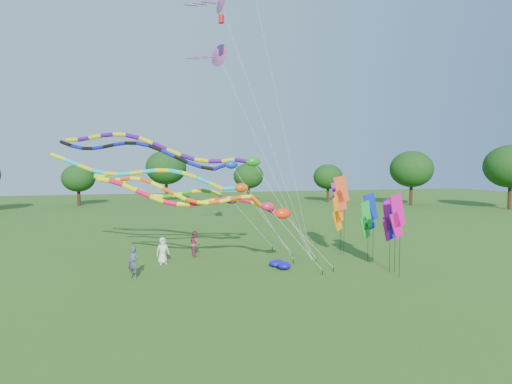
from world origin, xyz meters
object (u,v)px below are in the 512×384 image
object	(u,v)px
blue_nylon_heap	(285,264)
tube_kite_red	(218,203)
person_b	(133,263)
person_a	(163,251)
tube_kite_orange	(210,197)
person_c	(195,244)

from	to	relation	value
blue_nylon_heap	tube_kite_red	bearing A→B (deg)	176.94
tube_kite_red	person_b	xyz separation A→B (m)	(-4.91, -0.38, -3.23)
person_a	person_b	bearing A→B (deg)	-134.15
person_a	blue_nylon_heap	bearing A→B (deg)	-36.67
blue_nylon_heap	person_a	bearing A→B (deg)	157.43
tube_kite_orange	person_a	distance (m)	5.30
tube_kite_orange	blue_nylon_heap	xyz separation A→B (m)	(4.61, -0.20, -4.28)
tube_kite_red	tube_kite_orange	xyz separation A→B (m)	(-0.44, -0.03, 0.37)
tube_kite_orange	person_a	size ratio (longest dim) A/B	6.69
tube_kite_red	person_a	size ratio (longest dim) A/B	7.65
blue_nylon_heap	person_c	xyz separation A→B (m)	(-4.92, 4.82, 0.66)
tube_kite_orange	person_c	distance (m)	5.88
blue_nylon_heap	person_c	distance (m)	6.92
person_b	tube_kite_red	bearing A→B (deg)	45.96
person_b	person_c	world-z (taller)	person_b
blue_nylon_heap	person_a	xyz separation A→B (m)	(-7.25, 3.01, 0.64)
person_a	person_b	size ratio (longest dim) A/B	0.96
tube_kite_red	tube_kite_orange	world-z (taller)	tube_kite_red
tube_kite_orange	person_b	world-z (taller)	tube_kite_orange
person_a	person_c	size ratio (longest dim) A/B	0.98
person_a	tube_kite_orange	bearing A→B (deg)	-61.02
person_c	blue_nylon_heap	bearing A→B (deg)	-138.43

